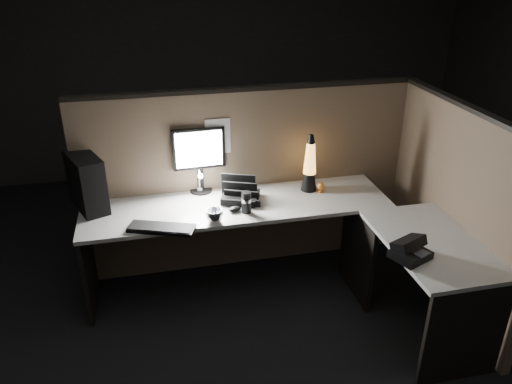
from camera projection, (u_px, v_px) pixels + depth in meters
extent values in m
plane|color=black|center=(275.00, 330.00, 3.57)|extent=(6.00, 6.00, 0.00)
plane|color=#282623|center=(209.00, 58.00, 5.60)|extent=(6.00, 0.00, 6.00)
cube|color=brown|center=(248.00, 182.00, 4.05)|extent=(2.66, 0.06, 1.50)
cube|color=brown|center=(452.00, 212.00, 3.59)|extent=(0.06, 1.66, 1.50)
cube|color=#B8B7AE|center=(237.00, 206.00, 3.75)|extent=(2.30, 0.60, 0.03)
cube|color=#B8B7AE|center=(432.00, 243.00, 3.27)|extent=(0.60, 1.00, 0.03)
cube|color=black|center=(88.00, 265.00, 3.69)|extent=(0.03, 0.55, 0.70)
cube|color=black|center=(465.00, 335.00, 3.02)|extent=(0.55, 0.03, 0.70)
cube|color=black|center=(357.00, 254.00, 3.82)|extent=(0.03, 0.55, 0.70)
cube|color=black|center=(87.00, 182.00, 3.60)|extent=(0.31, 0.43, 0.41)
cylinder|color=black|center=(201.00, 190.00, 3.94)|extent=(0.17, 0.17, 0.01)
cube|color=black|center=(200.00, 177.00, 3.91)|extent=(0.05, 0.04, 0.19)
cube|color=black|center=(199.00, 148.00, 3.80)|extent=(0.40, 0.05, 0.33)
cube|color=white|center=(199.00, 149.00, 3.78)|extent=(0.35, 0.02, 0.28)
cube|color=black|center=(161.00, 228.00, 3.39)|extent=(0.48, 0.30, 0.02)
ellipsoid|color=black|center=(235.00, 209.00, 3.63)|extent=(0.11, 0.09, 0.04)
cube|color=white|center=(200.00, 190.00, 3.93)|extent=(0.04, 0.04, 0.03)
cylinder|color=white|center=(199.00, 179.00, 3.89)|extent=(0.01, 0.01, 0.16)
cylinder|color=white|center=(199.00, 172.00, 3.81)|extent=(0.01, 0.11, 0.01)
sphere|color=white|center=(200.00, 176.00, 3.76)|extent=(0.04, 0.04, 0.04)
cube|color=black|center=(240.00, 197.00, 3.79)|extent=(0.33, 0.32, 0.05)
cube|color=black|center=(241.00, 194.00, 3.74)|extent=(0.25, 0.12, 0.10)
cube|color=black|center=(238.00, 182.00, 3.82)|extent=(0.25, 0.12, 0.18)
cone|color=black|center=(309.00, 181.00, 3.93)|extent=(0.12, 0.12, 0.15)
cone|color=#F6A340|center=(310.00, 158.00, 3.84)|extent=(0.10, 0.10, 0.25)
sphere|color=maroon|center=(310.00, 168.00, 3.88)|extent=(0.05, 0.05, 0.05)
sphere|color=maroon|center=(310.00, 157.00, 3.84)|extent=(0.04, 0.04, 0.04)
cone|color=black|center=(311.00, 139.00, 3.77)|extent=(0.06, 0.06, 0.07)
cylinder|color=black|center=(246.00, 202.00, 3.59)|extent=(0.07, 0.07, 0.16)
imported|color=silver|center=(214.00, 216.00, 3.48)|extent=(0.13, 0.13, 0.09)
sphere|color=orange|center=(321.00, 186.00, 3.90)|extent=(0.06, 0.06, 0.06)
cube|color=white|center=(218.00, 137.00, 3.79)|extent=(0.19, 0.00, 0.28)
cube|color=black|center=(410.00, 254.00, 3.08)|extent=(0.27, 0.26, 0.05)
cube|color=black|center=(409.00, 244.00, 3.09)|extent=(0.25, 0.20, 0.10)
cube|color=black|center=(405.00, 256.00, 3.02)|extent=(0.11, 0.17, 0.03)
cube|color=#3F3F42|center=(420.00, 252.00, 3.06)|extent=(0.12, 0.12, 0.00)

